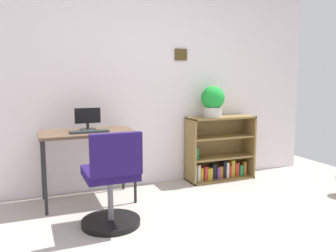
{
  "coord_description": "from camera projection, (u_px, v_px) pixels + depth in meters",
  "views": [
    {
      "loc": [
        -1.04,
        -1.87,
        1.29
      ],
      "look_at": [
        0.18,
        1.13,
        0.85
      ],
      "focal_mm": 37.27,
      "sensor_mm": 36.0,
      "label": 1
    }
  ],
  "objects": [
    {
      "name": "office_chair",
      "position": [
        112.0,
        186.0,
        2.99
      ],
      "size": [
        0.52,
        0.55,
        0.86
      ],
      "color": "black",
      "rests_on": "ground_plane"
    },
    {
      "name": "keyboard",
      "position": [
        89.0,
        132.0,
        3.52
      ],
      "size": [
        0.39,
        0.12,
        0.02
      ],
      "primitive_type": "cube",
      "color": "#21282C",
      "rests_on": "desk"
    },
    {
      "name": "monitor",
      "position": [
        88.0,
        119.0,
        3.68
      ],
      "size": [
        0.27,
        0.17,
        0.23
      ],
      "color": "#262628",
      "rests_on": "desk"
    },
    {
      "name": "bookshelf_low",
      "position": [
        218.0,
        152.0,
        4.48
      ],
      "size": [
        0.88,
        0.3,
        0.81
      ],
      "color": "olive",
      "rests_on": "ground_plane"
    },
    {
      "name": "desk",
      "position": [
        87.0,
        138.0,
        3.61
      ],
      "size": [
        0.96,
        0.56,
        0.75
      ],
      "color": "brown",
      "rests_on": "ground_plane"
    },
    {
      "name": "wall_back",
      "position": [
        121.0,
        85.0,
        4.08
      ],
      "size": [
        5.2,
        0.12,
        2.42
      ],
      "color": "silver",
      "rests_on": "ground_plane"
    },
    {
      "name": "potted_plant_on_shelf",
      "position": [
        213.0,
        101.0,
        4.29
      ],
      "size": [
        0.29,
        0.29,
        0.39
      ],
      "color": "#B7B2A8",
      "rests_on": "bookshelf_low"
    }
  ]
}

